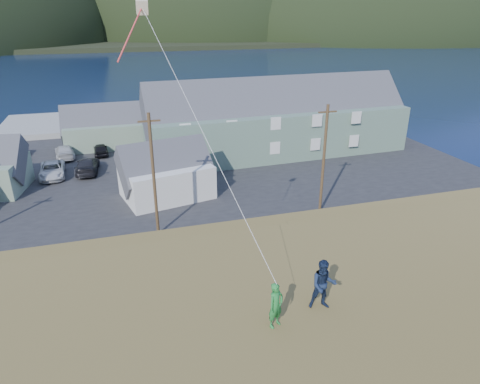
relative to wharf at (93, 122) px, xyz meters
name	(u,v)px	position (x,y,z in m)	size (l,w,h in m)	color
ground	(166,243)	(6.00, -40.00, -0.45)	(900.00, 900.00, 0.00)	#0A1638
grass_strip	(170,256)	(6.00, -42.00, -0.40)	(110.00, 8.00, 0.10)	#4C3D19
waterfront_lot	(146,170)	(6.00, -23.00, -0.39)	(72.00, 36.00, 0.12)	#28282B
wharf	(93,122)	(0.00, 0.00, 0.00)	(26.00, 14.00, 0.90)	gray
far_shore	(109,33)	(6.00, 290.00, 0.55)	(900.00, 320.00, 2.00)	black
far_hills	(164,34)	(41.59, 239.38, 1.55)	(760.00, 265.00, 143.00)	black
lodge	(278,119)	(22.19, -21.17, 3.85)	(32.05, 10.12, 11.16)	slate
shed_white	(166,172)	(7.28, -31.26, 2.07)	(9.20, 7.08, 6.56)	silver
shed_palegreen_far	(103,127)	(1.74, -12.45, 2.13)	(10.08, 5.82, 6.74)	slate
utility_poles	(149,180)	(5.20, -38.50, 4.25)	(31.09, 0.24, 9.62)	#47331E
parked_cars	(52,161)	(-4.03, -19.41, 0.40)	(24.41, 12.79, 1.58)	silver
kite_flyer_green	(276,305)	(7.39, -58.87, 7.51)	(0.56, 0.37, 1.53)	#217B32
kite_flyer_navy	(323,285)	(9.19, -58.47, 7.63)	(0.86, 0.67, 1.77)	#17233F
kite_rig	(142,15)	(4.77, -50.45, 15.69)	(1.93, 4.61, 11.97)	beige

